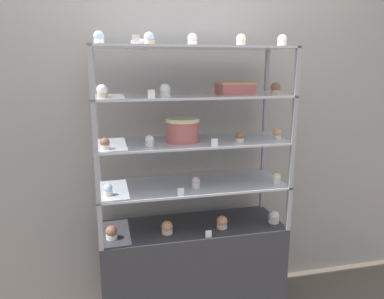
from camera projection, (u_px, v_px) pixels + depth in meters
The scene contains 33 objects.
back_wall at pixel (180, 112), 2.49m from camera, with size 8.00×0.05×2.60m.
display_base at pixel (192, 272), 2.38m from camera, with size 1.11×0.41×0.64m.
display_riser_lower at pixel (192, 187), 2.25m from camera, with size 1.11×0.41×0.27m.
display_riser_middle at pixel (192, 144), 2.19m from camera, with size 1.11×0.41×0.27m.
display_riser_upper at pixel (192, 98), 2.13m from camera, with size 1.11×0.41×0.27m.
display_riser_top at pixel (192, 50), 2.08m from camera, with size 1.11×0.41×0.27m.
layer_cake_centerpiece at pixel (183, 130), 2.14m from camera, with size 0.19×0.19×0.14m.
sheet_cake_frosted at pixel (235, 88), 2.20m from camera, with size 0.21×0.16×0.07m.
cupcake_0 at pixel (112, 233), 2.12m from camera, with size 0.07×0.07×0.08m.
cupcake_1 at pixel (167, 228), 2.19m from camera, with size 0.07×0.07×0.08m.
cupcake_2 at pixel (222, 222), 2.26m from camera, with size 0.07×0.07×0.08m.
cupcake_3 at pixel (274, 217), 2.34m from camera, with size 0.07×0.07×0.08m.
price_tag_0 at pixel (209, 234), 2.14m from camera, with size 0.04×0.00×0.04m.
cupcake_4 at pixel (108, 190), 2.04m from camera, with size 0.05×0.05×0.07m.
cupcake_5 at pixel (196, 182), 2.18m from camera, with size 0.05×0.05×0.07m.
cupcake_6 at pixel (277, 178), 2.25m from camera, with size 0.05×0.05×0.07m.
price_tag_1 at pixel (181, 192), 2.04m from camera, with size 0.04×0.00×0.04m.
cupcake_7 at pixel (105, 144), 1.96m from camera, with size 0.05×0.05×0.06m.
cupcake_8 at pixel (150, 141), 2.03m from camera, with size 0.05×0.05×0.06m.
cupcake_9 at pixel (240, 137), 2.14m from camera, with size 0.05×0.05×0.06m.
cupcake_10 at pixel (277, 134), 2.24m from camera, with size 0.05×0.05×0.06m.
price_tag_2 at pixel (215, 143), 2.03m from camera, with size 0.04×0.00×0.04m.
cupcake_11 at pixel (102, 91), 1.96m from camera, with size 0.06×0.06×0.07m.
cupcake_12 at pixel (165, 90), 2.02m from camera, with size 0.06×0.06×0.07m.
cupcake_13 at pixel (276, 89), 2.19m from camera, with size 0.06×0.06×0.07m.
price_tag_3 at pixel (151, 94), 1.89m from camera, with size 0.04×0.00×0.04m.
cupcake_14 at pixel (99, 38), 1.86m from camera, with size 0.05×0.05×0.07m.
cupcake_15 at pixel (149, 39), 1.93m from camera, with size 0.05×0.05×0.07m.
cupcake_16 at pixel (192, 40), 2.01m from camera, with size 0.05×0.05×0.07m.
cupcake_17 at pixel (241, 40), 2.05m from camera, with size 0.05×0.05×0.07m.
cupcake_18 at pixel (282, 41), 2.09m from camera, with size 0.05×0.05×0.07m.
price_tag_4 at pixel (136, 39), 1.82m from camera, with size 0.04×0.00×0.04m.
donut_glazed at pixel (143, 42), 1.99m from camera, with size 0.13×0.13×0.03m.
Camera 1 is at (-0.50, -2.09, 1.60)m, focal length 35.00 mm.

